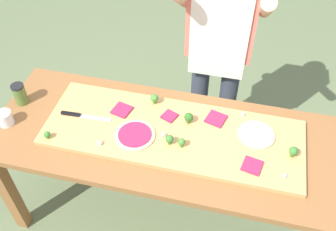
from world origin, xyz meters
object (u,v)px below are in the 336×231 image
at_px(broccoli_floret_center_left, 182,142).
at_px(cheese_crumble_d, 284,176).
at_px(broccoli_floret_back_mid, 189,117).
at_px(flour_cup, 5,119).
at_px(broccoli_floret_front_mid, 293,151).
at_px(cheese_crumble_b, 243,114).
at_px(pizza_whole_beet_magenta, 135,135).
at_px(pizza_slice_far_left, 169,116).
at_px(cheese_crumble_c, 163,135).
at_px(cook_center, 220,39).
at_px(pizza_slice_center, 122,110).
at_px(cheese_crumble_a, 100,143).
at_px(prep_table, 161,147).
at_px(pizza_whole_white_garlic, 256,134).
at_px(sauce_jar, 20,94).
at_px(chefs_knife, 79,115).
at_px(broccoli_floret_front_right, 47,135).
at_px(broccoli_floret_back_left, 154,98).
at_px(pizza_slice_near_right, 252,166).
at_px(broccoli_floret_back_right, 170,139).
at_px(pizza_slice_far_right, 216,119).

xyz_separation_m(broccoli_floret_center_left, cheese_crumble_d, (0.52, -0.07, -0.03)).
xyz_separation_m(broccoli_floret_back_mid, flour_cup, (-0.98, -0.22, -0.03)).
height_order(broccoli_floret_front_mid, cheese_crumble_b, broccoli_floret_front_mid).
distance_m(pizza_whole_beet_magenta, flour_cup, 0.73).
distance_m(pizza_slice_far_left, flour_cup, 0.91).
distance_m(cheese_crumble_c, cook_center, 0.73).
relative_size(pizza_slice_far_left, cook_center, 0.04).
xyz_separation_m(broccoli_floret_front_mid, cheese_crumble_c, (-0.67, -0.02, -0.03)).
bearing_deg(pizza_whole_beet_magenta, pizza_slice_center, 127.65).
distance_m(broccoli_floret_center_left, cheese_crumble_a, 0.42).
bearing_deg(pizza_whole_beet_magenta, broccoli_floret_back_mid, 32.40).
relative_size(prep_table, cheese_crumble_d, 113.50).
bearing_deg(cook_center, pizza_whole_white_garlic, -62.38).
relative_size(broccoli_floret_front_mid, sauce_jar, 0.48).
bearing_deg(cheese_crumble_a, chefs_knife, 138.34).
xyz_separation_m(broccoli_floret_front_right, cheese_crumble_a, (0.28, 0.02, -0.02)).
distance_m(broccoli_floret_center_left, cheese_crumble_b, 0.42).
xyz_separation_m(pizza_whole_white_garlic, cheese_crumble_c, (-0.48, -0.12, 0.00)).
distance_m(chefs_knife, cheese_crumble_c, 0.49).
xyz_separation_m(pizza_whole_white_garlic, broccoli_floret_back_left, (-0.59, 0.11, 0.03)).
height_order(pizza_slice_near_right, broccoli_floret_front_mid, broccoli_floret_front_mid).
height_order(prep_table, broccoli_floret_front_right, broccoli_floret_front_right).
height_order(cheese_crumble_b, sauce_jar, sauce_jar).
relative_size(broccoli_floret_back_mid, cheese_crumble_c, 3.48).
relative_size(prep_table, sauce_jar, 14.19).
bearing_deg(pizza_slice_far_left, broccoli_floret_center_left, -60.27).
bearing_deg(cheese_crumble_d, pizza_whole_beet_magenta, 174.04).
bearing_deg(cheese_crumble_b, cheese_crumble_d, -57.35).
relative_size(pizza_slice_far_left, broccoli_floret_back_mid, 1.14).
xyz_separation_m(pizza_whole_white_garlic, cheese_crumble_b, (-0.08, 0.13, 0.00)).
bearing_deg(broccoli_floret_back_left, broccoli_floret_back_right, -60.68).
xyz_separation_m(pizza_slice_far_left, cheese_crumble_a, (-0.31, -0.28, 0.00)).
bearing_deg(cheese_crumble_b, sauce_jar, -172.40).
xyz_separation_m(broccoli_floret_front_right, broccoli_floret_front_mid, (1.26, 0.18, 0.01)).
distance_m(pizza_whole_beet_magenta, cheese_crumble_d, 0.78).
relative_size(pizza_whole_white_garlic, pizza_slice_far_right, 1.99).
distance_m(chefs_knife, cheese_crumble_b, 0.91).
bearing_deg(cheese_crumble_b, prep_table, -151.01).
distance_m(pizza_whole_beet_magenta, sauce_jar, 0.73).
relative_size(pizza_slice_far_left, broccoli_floret_center_left, 1.32).
height_order(cheese_crumble_b, cheese_crumble_d, cheese_crumble_d).
bearing_deg(chefs_knife, broccoli_floret_center_left, -7.53).
distance_m(broccoli_floret_front_mid, cheese_crumble_d, 0.15).
xyz_separation_m(pizza_slice_far_left, broccoli_floret_back_right, (0.04, -0.19, 0.03)).
height_order(broccoli_floret_back_left, cheese_crumble_c, broccoli_floret_back_left).
relative_size(cheese_crumble_d, flour_cup, 0.20).
bearing_deg(cheese_crumble_a, cheese_crumble_d, 1.02).
relative_size(cheese_crumble_c, cheese_crumble_d, 1.15).
height_order(pizza_whole_white_garlic, pizza_slice_center, pizza_whole_white_garlic).
bearing_deg(pizza_slice_far_right, sauce_jar, -174.82).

